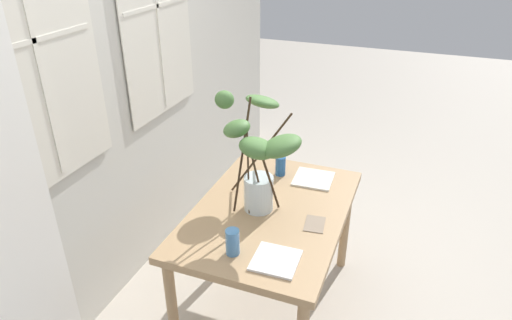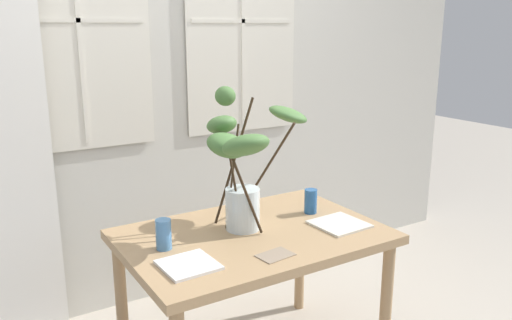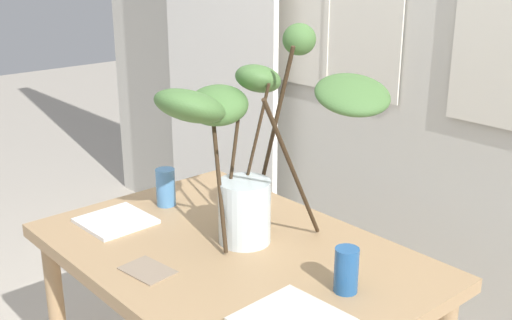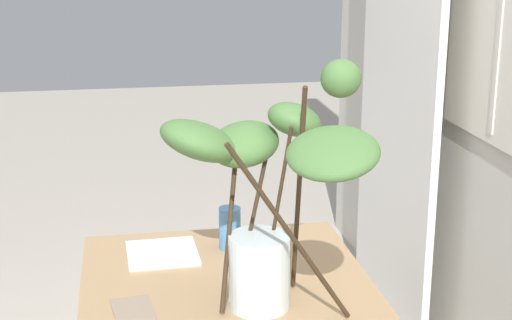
% 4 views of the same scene
% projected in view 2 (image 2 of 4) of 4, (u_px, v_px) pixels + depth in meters
% --- Properties ---
extents(back_wall_with_windows, '(4.79, 0.14, 3.01)m').
position_uv_depth(back_wall_with_windows, '(164.00, 55.00, 3.13)').
color(back_wall_with_windows, beige).
rests_on(back_wall_with_windows, ground).
extents(dining_table, '(1.21, 0.83, 0.73)m').
position_uv_depth(dining_table, '(253.00, 249.00, 2.50)').
color(dining_table, tan).
rests_on(dining_table, ground).
extents(vase_with_branches, '(0.67, 0.55, 0.68)m').
position_uv_depth(vase_with_branches, '(244.00, 160.00, 2.45)').
color(vase_with_branches, silver).
rests_on(vase_with_branches, dining_table).
extents(drinking_glass_blue_left, '(0.07, 0.07, 0.14)m').
position_uv_depth(drinking_glass_blue_left, '(164.00, 234.00, 2.28)').
color(drinking_glass_blue_left, '#4C84BC').
rests_on(drinking_glass_blue_left, dining_table).
extents(drinking_glass_blue_right, '(0.07, 0.07, 0.13)m').
position_uv_depth(drinking_glass_blue_right, '(311.00, 201.00, 2.73)').
color(drinking_glass_blue_right, '#235693').
rests_on(drinking_glass_blue_right, dining_table).
extents(plate_square_left, '(0.22, 0.22, 0.01)m').
position_uv_depth(plate_square_left, '(188.00, 265.00, 2.13)').
color(plate_square_left, white).
rests_on(plate_square_left, dining_table).
extents(plate_square_right, '(0.25, 0.25, 0.01)m').
position_uv_depth(plate_square_right, '(339.00, 224.00, 2.57)').
color(plate_square_right, silver).
rests_on(plate_square_right, dining_table).
extents(napkin_folded, '(0.16, 0.12, 0.00)m').
position_uv_depth(napkin_folded, '(275.00, 255.00, 2.23)').
color(napkin_folded, gray).
rests_on(napkin_folded, dining_table).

